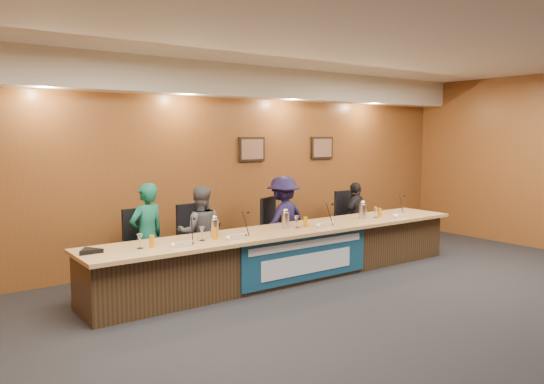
{
  "coord_description": "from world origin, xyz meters",
  "views": [
    {
      "loc": [
        -4.68,
        -3.6,
        2.1
      ],
      "look_at": [
        -0.11,
        2.67,
        1.26
      ],
      "focal_mm": 35.0,
      "sensor_mm": 36.0,
      "label": 1
    }
  ],
  "objects_px": {
    "panelist_d": "(356,217)",
    "speakerphone": "(89,251)",
    "panelist_c": "(283,220)",
    "office_chair_d": "(352,224)",
    "dais_body": "(289,255)",
    "office_chair_c": "(280,234)",
    "banner": "(307,258)",
    "panelist_a": "(147,236)",
    "panelist_b": "(200,233)",
    "carafe_right": "(363,212)",
    "office_chair_b": "(197,245)",
    "carafe_mid": "(285,220)",
    "office_chair_a": "(144,253)",
    "carafe_left": "(214,228)"
  },
  "relations": [
    {
      "from": "carafe_mid",
      "to": "panelist_a",
      "type": "bearing_deg",
      "value": 159.16
    },
    {
      "from": "office_chair_a",
      "to": "office_chair_c",
      "type": "xyz_separation_m",
      "value": [
        2.33,
        0.0,
        0.0
      ]
    },
    {
      "from": "panelist_b",
      "to": "carafe_right",
      "type": "distance_m",
      "value": 2.66
    },
    {
      "from": "panelist_c",
      "to": "panelist_d",
      "type": "height_order",
      "value": "panelist_c"
    },
    {
      "from": "banner",
      "to": "panelist_d",
      "type": "distance_m",
      "value": 2.39
    },
    {
      "from": "speakerphone",
      "to": "panelist_b",
      "type": "bearing_deg",
      "value": 21.25
    },
    {
      "from": "panelist_d",
      "to": "carafe_left",
      "type": "relative_size",
      "value": 5.25
    },
    {
      "from": "office_chair_d",
      "to": "carafe_right",
      "type": "height_order",
      "value": "carafe_right"
    },
    {
      "from": "panelist_a",
      "to": "panelist_c",
      "type": "relative_size",
      "value": 1.01
    },
    {
      "from": "speakerphone",
      "to": "dais_body",
      "type": "bearing_deg",
      "value": -0.49
    },
    {
      "from": "panelist_d",
      "to": "carafe_left",
      "type": "height_order",
      "value": "panelist_d"
    },
    {
      "from": "dais_body",
      "to": "panelist_a",
      "type": "bearing_deg",
      "value": 158.98
    },
    {
      "from": "carafe_right",
      "to": "speakerphone",
      "type": "height_order",
      "value": "carafe_right"
    },
    {
      "from": "office_chair_b",
      "to": "office_chair_d",
      "type": "height_order",
      "value": "same"
    },
    {
      "from": "office_chair_c",
      "to": "office_chair_d",
      "type": "height_order",
      "value": "same"
    },
    {
      "from": "panelist_c",
      "to": "speakerphone",
      "type": "height_order",
      "value": "panelist_c"
    },
    {
      "from": "panelist_d",
      "to": "office_chair_a",
      "type": "bearing_deg",
      "value": -18.96
    },
    {
      "from": "panelist_d",
      "to": "office_chair_d",
      "type": "relative_size",
      "value": 2.61
    },
    {
      "from": "panelist_a",
      "to": "office_chair_d",
      "type": "distance_m",
      "value": 3.98
    },
    {
      "from": "panelist_d",
      "to": "speakerphone",
      "type": "xyz_separation_m",
      "value": [
        -4.96,
        -0.7,
        0.15
      ]
    },
    {
      "from": "carafe_mid",
      "to": "panelist_d",
      "type": "bearing_deg",
      "value": 18.1
    },
    {
      "from": "office_chair_c",
      "to": "office_chair_b",
      "type": "bearing_deg",
      "value": 155.74
    },
    {
      "from": "panelist_a",
      "to": "panelist_b",
      "type": "height_order",
      "value": "panelist_a"
    },
    {
      "from": "panelist_c",
      "to": "office_chair_d",
      "type": "height_order",
      "value": "panelist_c"
    },
    {
      "from": "banner",
      "to": "carafe_left",
      "type": "bearing_deg",
      "value": 161.02
    },
    {
      "from": "panelist_d",
      "to": "office_chair_a",
      "type": "height_order",
      "value": "panelist_d"
    },
    {
      "from": "banner",
      "to": "panelist_c",
      "type": "bearing_deg",
      "value": 68.71
    },
    {
      "from": "panelist_a",
      "to": "office_chair_a",
      "type": "bearing_deg",
      "value": -103.99
    },
    {
      "from": "panelist_b",
      "to": "office_chair_b",
      "type": "relative_size",
      "value": 2.84
    },
    {
      "from": "panelist_b",
      "to": "office_chair_b",
      "type": "xyz_separation_m",
      "value": [
        0.0,
        0.1,
        -0.2
      ]
    },
    {
      "from": "panelist_c",
      "to": "office_chair_d",
      "type": "xyz_separation_m",
      "value": [
        1.64,
        0.1,
        -0.24
      ]
    },
    {
      "from": "panelist_b",
      "to": "office_chair_a",
      "type": "relative_size",
      "value": 2.84
    },
    {
      "from": "banner",
      "to": "panelist_c",
      "type": "distance_m",
      "value": 1.27
    },
    {
      "from": "banner",
      "to": "panelist_a",
      "type": "distance_m",
      "value": 2.23
    },
    {
      "from": "panelist_c",
      "to": "panelist_a",
      "type": "bearing_deg",
      "value": -12.66
    },
    {
      "from": "panelist_c",
      "to": "speakerphone",
      "type": "distance_m",
      "value": 3.39
    },
    {
      "from": "office_chair_b",
      "to": "office_chair_d",
      "type": "bearing_deg",
      "value": -1.63
    },
    {
      "from": "panelist_c",
      "to": "carafe_right",
      "type": "bearing_deg",
      "value": 130.79
    },
    {
      "from": "panelist_b",
      "to": "office_chair_b",
      "type": "height_order",
      "value": "panelist_b"
    },
    {
      "from": "panelist_b",
      "to": "panelist_c",
      "type": "xyz_separation_m",
      "value": [
        1.52,
        0.0,
        0.04
      ]
    },
    {
      "from": "office_chair_a",
      "to": "office_chair_c",
      "type": "distance_m",
      "value": 2.33
    },
    {
      "from": "office_chair_a",
      "to": "speakerphone",
      "type": "bearing_deg",
      "value": -144.65
    },
    {
      "from": "office_chair_d",
      "to": "office_chair_c",
      "type": "bearing_deg",
      "value": -179.97
    },
    {
      "from": "office_chair_c",
      "to": "panelist_a",
      "type": "bearing_deg",
      "value": 158.2
    },
    {
      "from": "office_chair_d",
      "to": "dais_body",
      "type": "bearing_deg",
      "value": -158.36
    },
    {
      "from": "dais_body",
      "to": "office_chair_c",
      "type": "bearing_deg",
      "value": 61.7
    },
    {
      "from": "office_chair_b",
      "to": "carafe_mid",
      "type": "height_order",
      "value": "carafe_mid"
    },
    {
      "from": "panelist_b",
      "to": "panelist_c",
      "type": "height_order",
      "value": "panelist_c"
    },
    {
      "from": "panelist_c",
      "to": "office_chair_b",
      "type": "distance_m",
      "value": 1.54
    },
    {
      "from": "panelist_b",
      "to": "carafe_left",
      "type": "height_order",
      "value": "panelist_b"
    }
  ]
}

